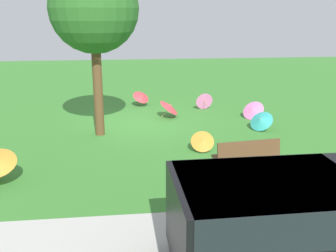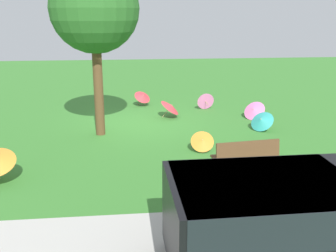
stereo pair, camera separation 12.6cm
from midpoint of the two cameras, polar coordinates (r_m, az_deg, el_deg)
ground at (r=13.92m, az=-4.87°, el=0.26°), size 40.00×40.00×0.00m
van_dark at (r=6.33m, az=20.24°, el=-12.25°), size 4.62×2.17×1.53m
park_bench at (r=9.67m, az=11.04°, el=-4.40°), size 1.65×0.67×0.90m
shade_tree at (r=12.34m, az=-11.11°, el=16.44°), size 2.70×2.70×5.31m
parasol_teal_0 at (r=13.43m, az=13.18°, el=0.86°), size 1.01×1.03×0.69m
parasol_red_0 at (r=16.50m, az=-4.14°, el=4.37°), size 0.92×0.91×0.69m
parasol_pink_0 at (r=14.84m, az=12.08°, el=2.34°), size 1.00×1.01×0.68m
parasol_pink_1 at (r=16.04m, az=5.06°, el=3.71°), size 0.72×0.57×0.70m
parasol_red_1 at (r=14.61m, az=0.03°, el=2.88°), size 0.91×0.96×0.73m
parasol_orange_3 at (r=11.09m, az=4.76°, el=-2.15°), size 0.72×0.66×0.62m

